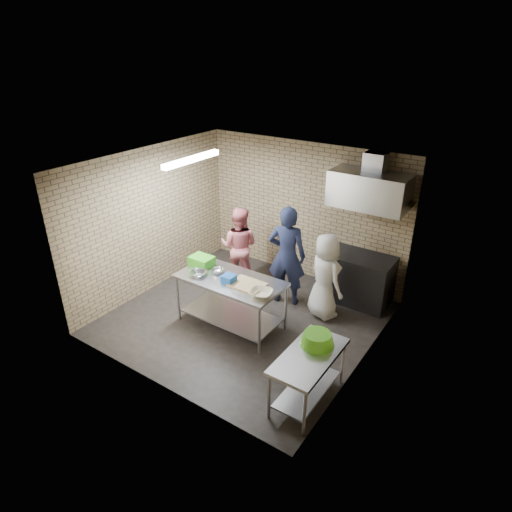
{
  "coord_description": "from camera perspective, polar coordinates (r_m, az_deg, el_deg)",
  "views": [
    {
      "loc": [
        3.74,
        -5.17,
        4.34
      ],
      "look_at": [
        0.1,
        0.2,
        1.15
      ],
      "focal_mm": 30.86,
      "sensor_mm": 36.0,
      "label": 1
    }
  ],
  "objects": [
    {
      "name": "fluorescent_fixture",
      "position": [
        7.21,
        -8.34,
        12.3
      ],
      "size": [
        0.1,
        1.25,
        0.08
      ],
      "primitive_type": "cube",
      "color": "white",
      "rests_on": "ceiling"
    },
    {
      "name": "wall_shelf",
      "position": [
        7.75,
        16.86,
        6.85
      ],
      "size": [
        0.8,
        0.2,
        0.04
      ],
      "primitive_type": "cube",
      "color": "#3F2B19",
      "rests_on": "back_wall"
    },
    {
      "name": "front_wall",
      "position": [
        5.74,
        -13.34,
        -6.01
      ],
      "size": [
        4.2,
        0.06,
        2.7
      ],
      "primitive_type": "cube",
      "color": "#937D5C",
      "rests_on": "ground"
    },
    {
      "name": "woman_pink",
      "position": [
        8.47,
        -2.21,
        1.31
      ],
      "size": [
        0.91,
        0.8,
        1.56
      ],
      "primitive_type": "imported",
      "rotation": [
        0.0,
        0.0,
        3.47
      ],
      "color": "#E37881",
      "rests_on": "floor"
    },
    {
      "name": "hood_duct",
      "position": [
        7.62,
        15.23,
        11.72
      ],
      "size": [
        0.35,
        0.3,
        0.3
      ],
      "primitive_type": "cube",
      "color": "#A5A8AD",
      "rests_on": "back_wall"
    },
    {
      "name": "green_basin",
      "position": [
        5.9,
        7.94,
        -10.59
      ],
      "size": [
        0.46,
        0.46,
        0.17
      ],
      "primitive_type": null,
      "color": "#59C626",
      "rests_on": "side_counter"
    },
    {
      "name": "green_crate",
      "position": [
        7.56,
        -7.06,
        -0.63
      ],
      "size": [
        0.39,
        0.29,
        0.16
      ],
      "primitive_type": "cube",
      "color": "green",
      "rests_on": "prep_table"
    },
    {
      "name": "mixing_bowl_b",
      "position": [
        7.3,
        -5.01,
        -1.95
      ],
      "size": [
        0.25,
        0.25,
        0.07
      ],
      "primitive_type": "imported",
      "rotation": [
        0.0,
        0.0,
        0.22
      ],
      "color": "silver",
      "rests_on": "prep_table"
    },
    {
      "name": "woman_white",
      "position": [
        7.51,
        8.95,
        -2.62
      ],
      "size": [
        0.89,
        0.79,
        1.52
      ],
      "primitive_type": "imported",
      "rotation": [
        0.0,
        0.0,
        2.63
      ],
      "color": "silver",
      "rests_on": "floor"
    },
    {
      "name": "stove",
      "position": [
        8.2,
        13.04,
        -2.85
      ],
      "size": [
        1.2,
        0.7,
        0.9
      ],
      "primitive_type": "cube",
      "color": "black",
      "rests_on": "floor"
    },
    {
      "name": "back_wall",
      "position": [
        8.62,
        6.21,
        5.75
      ],
      "size": [
        4.2,
        0.06,
        2.7
      ],
      "primitive_type": "cube",
      "color": "#937D5C",
      "rests_on": "ground"
    },
    {
      "name": "blue_tub",
      "position": [
        6.99,
        -3.55,
        -2.97
      ],
      "size": [
        0.19,
        0.19,
        0.13
      ],
      "primitive_type": "cube",
      "color": "blue",
      "rests_on": "prep_table"
    },
    {
      "name": "bottle_red",
      "position": [
        7.78,
        15.23,
        8.01
      ],
      "size": [
        0.07,
        0.07,
        0.18
      ],
      "primitive_type": "cylinder",
      "color": "#B22619",
      "rests_on": "wall_shelf"
    },
    {
      "name": "prep_table",
      "position": [
        7.34,
        -3.27,
        -5.97
      ],
      "size": [
        1.75,
        0.88,
        0.88
      ],
      "primitive_type": "cube",
      "color": "silver",
      "rests_on": "floor"
    },
    {
      "name": "left_wall",
      "position": [
        8.35,
        -13.43,
        4.48
      ],
      "size": [
        0.06,
        4.0,
        2.7
      ],
      "primitive_type": "cube",
      "color": "#937D5C",
      "rests_on": "ground"
    },
    {
      "name": "side_counter",
      "position": [
        6.0,
        6.72,
        -15.38
      ],
      "size": [
        0.6,
        1.2,
        0.75
      ],
      "primitive_type": "cube",
      "color": "silver",
      "rests_on": "floor"
    },
    {
      "name": "ceiling",
      "position": [
        6.58,
        -1.73,
        11.76
      ],
      "size": [
        4.2,
        4.2,
        0.0
      ],
      "primitive_type": "plane",
      "rotation": [
        3.14,
        0.0,
        0.0
      ],
      "color": "black",
      "rests_on": "ground"
    },
    {
      "name": "mixing_bowl_a",
      "position": [
        7.25,
        -7.48,
        -2.29
      ],
      "size": [
        0.33,
        0.33,
        0.07
      ],
      "primitive_type": "imported",
      "rotation": [
        0.0,
        0.0,
        0.22
      ],
      "color": "silver",
      "rests_on": "prep_table"
    },
    {
      "name": "range_hood",
      "position": [
        7.61,
        14.43,
        8.24
      ],
      "size": [
        1.3,
        0.6,
        0.6
      ],
      "primitive_type": "cube",
      "color": "silver",
      "rests_on": "back_wall"
    },
    {
      "name": "right_wall",
      "position": [
        6.19,
        14.46,
        -3.61
      ],
      "size": [
        0.06,
        4.0,
        2.7
      ],
      "primitive_type": "cube",
      "color": "#937D5C",
      "rests_on": "ground"
    },
    {
      "name": "ceramic_bowl",
      "position": [
        6.64,
        0.68,
        -4.86
      ],
      "size": [
        0.4,
        0.4,
        0.08
      ],
      "primitive_type": "imported",
      "rotation": [
        0.0,
        0.0,
        0.22
      ],
      "color": "beige",
      "rests_on": "prep_table"
    },
    {
      "name": "cutting_board",
      "position": [
        6.91,
        -1.15,
        -3.74
      ],
      "size": [
        0.54,
        0.41,
        0.03
      ],
      "primitive_type": "cube",
      "color": "#D6B87B",
      "rests_on": "prep_table"
    },
    {
      "name": "bottle_green",
      "position": [
        7.68,
        18.01,
        7.28
      ],
      "size": [
        0.06,
        0.06,
        0.15
      ],
      "primitive_type": "cylinder",
      "color": "green",
      "rests_on": "wall_shelf"
    },
    {
      "name": "floor",
      "position": [
        7.72,
        -1.46,
        -8.05
      ],
      "size": [
        4.2,
        4.2,
        0.0
      ],
      "primitive_type": "plane",
      "color": "black",
      "rests_on": "ground"
    },
    {
      "name": "man_navy",
      "position": [
        7.76,
        4.02,
        0.01
      ],
      "size": [
        0.78,
        0.62,
        1.85
      ],
      "primitive_type": "imported",
      "rotation": [
        0.0,
        0.0,
        3.44
      ],
      "color": "#161A37",
      "rests_on": "floor"
    }
  ]
}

